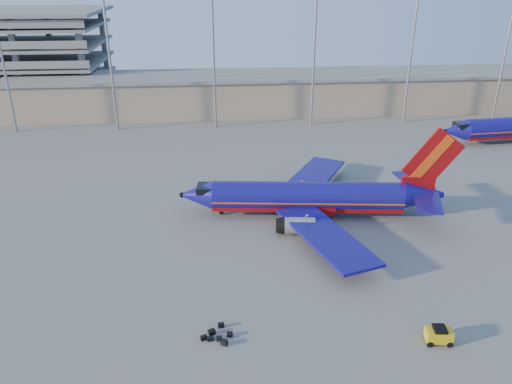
{
  "coord_description": "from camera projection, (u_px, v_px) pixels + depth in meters",
  "views": [
    {
      "loc": [
        -5.73,
        -54.56,
        29.46
      ],
      "look_at": [
        -0.56,
        2.8,
        4.0
      ],
      "focal_mm": 35.0,
      "sensor_mm": 36.0,
      "label": 1
    }
  ],
  "objects": [
    {
      "name": "luggage_pile",
      "position": [
        217.0,
        335.0,
        43.8
      ],
      "size": [
        2.89,
        2.88,
        0.51
      ],
      "color": "black",
      "rests_on": "ground"
    },
    {
      "name": "light_mast_row",
      "position": [
        264.0,
        39.0,
        97.29
      ],
      "size": [
        101.6,
        1.6,
        28.65
      ],
      "color": "gray",
      "rests_on": "ground"
    },
    {
      "name": "aircraft_main",
      "position": [
        314.0,
        197.0,
        64.89
      ],
      "size": [
        35.84,
        34.31,
        12.15
      ],
      "rotation": [
        0.0,
        0.0,
        -0.11
      ],
      "color": "navy",
      "rests_on": "ground"
    },
    {
      "name": "ground",
      "position": [
        262.0,
        230.0,
        62.08
      ],
      "size": [
        220.0,
        220.0,
        0.0
      ],
      "primitive_type": "plane",
      "color": "slate",
      "rests_on": "ground"
    },
    {
      "name": "terminal_building",
      "position": [
        280.0,
        92.0,
        113.99
      ],
      "size": [
        122.0,
        16.0,
        8.5
      ],
      "color": "gray",
      "rests_on": "ground"
    },
    {
      "name": "baggage_tug",
      "position": [
        439.0,
        335.0,
        42.95
      ],
      "size": [
        2.38,
        1.59,
        1.61
      ],
      "rotation": [
        0.0,
        0.0,
        -0.11
      ],
      "color": "gold",
      "rests_on": "ground"
    }
  ]
}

